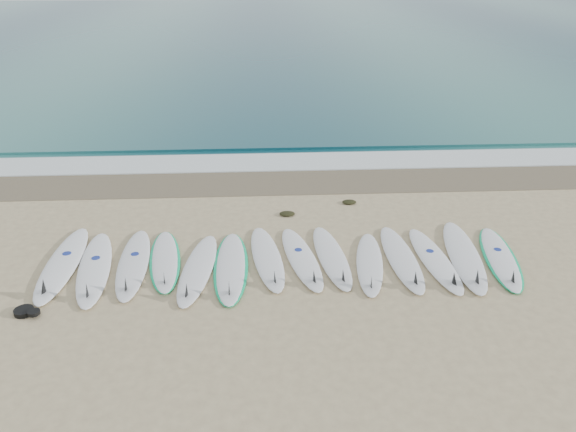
{
  "coord_description": "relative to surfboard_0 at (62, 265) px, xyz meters",
  "views": [
    {
      "loc": [
        -0.42,
        -9.22,
        5.4
      ],
      "look_at": [
        0.15,
        1.22,
        0.4
      ],
      "focal_mm": 35.0,
      "sensor_mm": 36.0,
      "label": 1
    }
  ],
  "objects": [
    {
      "name": "surfboard_11",
      "position": [
        7.03,
        -0.22,
        -0.01
      ],
      "size": [
        0.71,
        2.58,
        0.33
      ],
      "rotation": [
        0.0,
        0.0,
        0.07
      ],
      "color": "white",
      "rests_on": "ground"
    },
    {
      "name": "surfboard_0",
      "position": [
        0.0,
        0.0,
        0.0
      ],
      "size": [
        0.65,
        2.91,
        0.37
      ],
      "rotation": [
        0.0,
        0.0,
        0.02
      ],
      "color": "white",
      "rests_on": "ground"
    },
    {
      "name": "seaweed_far",
      "position": [
        5.82,
        2.62,
        -0.03
      ],
      "size": [
        0.33,
        0.26,
        0.06
      ],
      "primitive_type": "ellipsoid",
      "color": "black",
      "rests_on": "ground"
    },
    {
      "name": "surfboard_6",
      "position": [
        3.85,
        0.02,
        -0.01
      ],
      "size": [
        0.85,
        2.61,
        0.33
      ],
      "rotation": [
        0.0,
        0.0,
        0.13
      ],
      "color": "white",
      "rests_on": "ground"
    },
    {
      "name": "seaweed_near",
      "position": [
        4.33,
        2.06,
        -0.03
      ],
      "size": [
        0.35,
        0.27,
        0.07
      ],
      "primitive_type": "ellipsoid",
      "color": "black",
      "rests_on": "ground"
    },
    {
      "name": "wave_crest",
      "position": [
        4.15,
        6.95,
        -0.01
      ],
      "size": [
        120.0,
        1.0,
        0.1
      ],
      "primitive_type": "cube",
      "color": "#1D595D",
      "rests_on": "ground"
    },
    {
      "name": "surfboard_8",
      "position": [
        5.09,
        -0.0,
        -0.01
      ],
      "size": [
        0.77,
        2.56,
        0.32
      ],
      "rotation": [
        0.0,
        0.0,
        0.1
      ],
      "color": "white",
      "rests_on": "ground"
    },
    {
      "name": "surfboard_13",
      "position": [
        8.3,
        -0.19,
        -0.02
      ],
      "size": [
        1.02,
        2.6,
        0.32
      ],
      "rotation": [
        0.0,
        0.0,
        -0.17
      ],
      "color": "white",
      "rests_on": "ground"
    },
    {
      "name": "surfboard_3",
      "position": [
        1.9,
        0.08,
        -0.02
      ],
      "size": [
        0.91,
        2.47,
        0.31
      ],
      "rotation": [
        0.0,
        0.0,
        0.14
      ],
      "color": "white",
      "rests_on": "ground"
    },
    {
      "name": "leash_coil",
      "position": [
        -0.12,
        -1.48,
        -0.02
      ],
      "size": [
        0.46,
        0.36,
        0.11
      ],
      "color": "black",
      "rests_on": "ground"
    },
    {
      "name": "surfboard_10",
      "position": [
        6.41,
        -0.13,
        -0.01
      ],
      "size": [
        0.59,
        2.63,
        0.33
      ],
      "rotation": [
        0.0,
        0.0,
        0.02
      ],
      "color": "silver",
      "rests_on": "ground"
    },
    {
      "name": "surfboard_5",
      "position": [
        3.16,
        -0.24,
        -0.01
      ],
      "size": [
        0.68,
        2.68,
        0.34
      ],
      "rotation": [
        0.0,
        0.0,
        0.01
      ],
      "color": "white",
      "rests_on": "ground"
    },
    {
      "name": "surfboard_9",
      "position": [
        5.76,
        -0.27,
        -0.01
      ],
      "size": [
        0.86,
        2.44,
        0.31
      ],
      "rotation": [
        0.0,
        0.0,
        -0.16
      ],
      "color": "white",
      "rests_on": "ground"
    },
    {
      "name": "ocean",
      "position": [
        4.15,
        32.45,
        -0.05
      ],
      "size": [
        120.0,
        55.0,
        0.03
      ],
      "primitive_type": "cube",
      "color": "#1D595D",
      "rests_on": "ground"
    },
    {
      "name": "surfboard_1",
      "position": [
        0.64,
        -0.19,
        -0.0
      ],
      "size": [
        0.99,
        2.85,
        0.36
      ],
      "rotation": [
        0.0,
        0.0,
        0.15
      ],
      "color": "white",
      "rests_on": "ground"
    },
    {
      "name": "surfboard_7",
      "position": [
        4.51,
        -0.02,
        -0.01
      ],
      "size": [
        0.94,
        2.57,
        0.32
      ],
      "rotation": [
        0.0,
        0.0,
        0.17
      ],
      "color": "white",
      "rests_on": "ground"
    },
    {
      "name": "foam_band",
      "position": [
        4.15,
        5.45,
        -0.04
      ],
      "size": [
        120.0,
        1.4,
        0.04
      ],
      "primitive_type": "cube",
      "color": "silver",
      "rests_on": "ground"
    },
    {
      "name": "wet_sand_band",
      "position": [
        4.15,
        4.05,
        -0.06
      ],
      "size": [
        120.0,
        1.8,
        0.01
      ],
      "primitive_type": "cube",
      "color": "brown",
      "rests_on": "ground"
    },
    {
      "name": "surfboard_12",
      "position": [
        7.63,
        -0.11,
        -0.0
      ],
      "size": [
        0.95,
        2.92,
        0.37
      ],
      "rotation": [
        0.0,
        0.0,
        -0.13
      ],
      "color": "white",
      "rests_on": "ground"
    },
    {
      "name": "surfboard_2",
      "position": [
        1.33,
        -0.05,
        -0.0
      ],
      "size": [
        0.75,
        2.72,
        0.34
      ],
      "rotation": [
        0.0,
        0.0,
        0.07
      ],
      "color": "white",
      "rests_on": "ground"
    },
    {
      "name": "surfboard_4",
      "position": [
        2.55,
        -0.32,
        -0.01
      ],
      "size": [
        0.81,
        2.65,
        0.33
      ],
      "rotation": [
        0.0,
        0.0,
        -0.11
      ],
      "color": "white",
      "rests_on": "ground"
    },
    {
      "name": "ground",
      "position": [
        4.15,
        -0.05,
        -0.06
      ],
      "size": [
        120.0,
        120.0,
        0.0
      ],
      "primitive_type": "plane",
      "color": "tan"
    }
  ]
}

